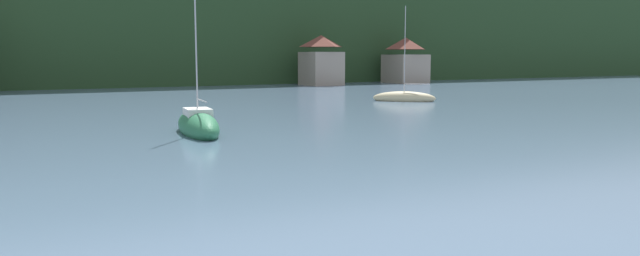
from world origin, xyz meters
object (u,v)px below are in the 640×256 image
at_px(sailboat_far_1, 198,125).
at_px(sailboat_far_5, 404,98).
at_px(shore_building_central, 321,61).
at_px(shore_building_eastcentral, 405,61).

relative_size(sailboat_far_1, sailboat_far_5, 1.08).
relative_size(shore_building_central, sailboat_far_1, 0.74).
distance_m(shore_building_central, sailboat_far_5, 31.79).
height_order(shore_building_eastcentral, sailboat_far_5, sailboat_far_5).
distance_m(shore_building_central, sailboat_far_1, 53.73).
xyz_separation_m(shore_building_eastcentral, sailboat_far_5, (-23.47, -30.69, -3.07)).
xyz_separation_m(shore_building_central, shore_building_eastcentral, (14.93, 0.22, -0.02)).
relative_size(shore_building_eastcentral, sailboat_far_1, 0.73).
relative_size(shore_building_eastcentral, sailboat_far_5, 0.79).
bearing_deg(sailboat_far_5, sailboat_far_1, 72.91).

